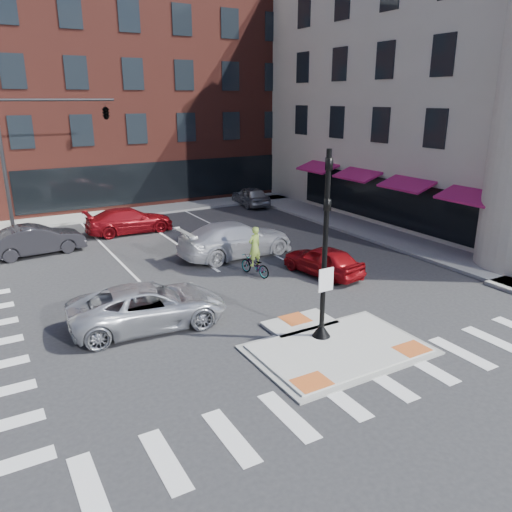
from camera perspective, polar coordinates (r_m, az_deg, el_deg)
ground at (r=16.31m, az=8.30°, el=-9.94°), size 120.00×120.00×0.00m
refuge_island at (r=16.11m, az=8.88°, el=-10.14°), size 5.40×4.65×0.13m
sidewalk_e at (r=30.07m, az=12.89°, el=2.87°), size 3.00×24.00×0.15m
sidewalk_n at (r=36.16m, az=-9.67°, el=5.52°), size 26.00×3.00×0.15m
building_n at (r=44.91m, az=-14.91°, el=17.45°), size 24.40×18.40×15.50m
building_e at (r=38.19m, az=24.69°, el=16.92°), size 21.90×23.90×17.70m
building_far_left at (r=63.50m, az=-26.01°, el=13.65°), size 10.00×12.00×10.00m
building_far_right at (r=67.74m, az=-14.93°, el=15.79°), size 12.00×12.00×12.00m
signal_pole at (r=15.67m, az=7.79°, el=-1.71°), size 0.60×0.60×5.98m
mast_arm_signal at (r=29.82m, az=-19.53°, el=14.17°), size 6.10×2.24×8.00m
silver_suv at (r=17.44m, az=-12.14°, el=-5.60°), size 5.52×2.91×1.48m
red_sedan at (r=22.17m, az=7.67°, el=-0.50°), size 2.21×4.11×1.33m
white_pickup at (r=24.61m, az=-2.29°, el=1.93°), size 5.96×2.63×1.70m
bg_car_dark at (r=27.14m, az=-23.82°, el=1.69°), size 4.66×2.00×1.49m
bg_car_silver at (r=36.45m, az=-0.64°, el=6.87°), size 2.05×4.25×1.40m
bg_car_red at (r=29.85m, az=-14.25°, el=3.95°), size 5.00×2.09×1.44m
cyclist at (r=21.88m, az=-0.15°, el=-0.36°), size 0.99×1.84×2.21m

